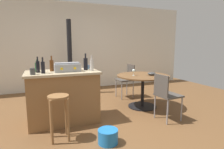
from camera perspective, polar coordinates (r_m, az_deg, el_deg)
name	(u,v)px	position (r m, az deg, el deg)	size (l,w,h in m)	color
ground_plane	(97,118)	(3.65, -4.53, -13.35)	(8.80, 8.80, 0.00)	brown
back_wall	(72,47)	(6.00, -12.35, 8.47)	(8.00, 0.10, 2.70)	silver
kitchen_island	(63,96)	(3.48, -14.81, -6.60)	(1.26, 0.73, 0.93)	olive
wooden_stool	(59,109)	(2.83, -16.18, -10.15)	(0.30, 0.30, 0.68)	olive
dining_table	(143,82)	(4.18, 9.51, -2.45)	(1.15, 1.15, 0.73)	black
folding_chair_near	(127,78)	(4.93, 4.63, -1.04)	(0.42, 0.42, 0.88)	#47423D
folding_chair_far	(166,93)	(3.53, 16.31, -5.61)	(0.43, 0.43, 0.87)	#47423D
wood_stove	(71,75)	(5.46, -12.74, -0.30)	(0.44, 0.45, 2.10)	black
toolbox	(67,67)	(3.34, -13.67, 2.19)	(0.44, 0.25, 0.16)	gray
bottle_0	(52,65)	(3.46, -18.19, 2.75)	(0.07, 0.07, 0.27)	#603314
bottle_1	(37,67)	(3.47, -22.14, 2.17)	(0.08, 0.08, 0.22)	#194C23
bottle_2	(86,64)	(3.46, -8.18, 3.33)	(0.08, 0.08, 0.31)	black
bottle_3	(38,66)	(3.36, -22.00, 2.33)	(0.06, 0.06, 0.27)	black
bottle_4	(92,65)	(3.35, -6.28, 3.01)	(0.07, 0.07, 0.28)	#B7B2AD
bottle_5	(43,67)	(3.22, -20.61, 2.14)	(0.06, 0.06, 0.27)	black
cup_0	(78,67)	(3.59, -10.63, 2.39)	(0.12, 0.09, 0.10)	white
cup_1	(87,67)	(3.60, -7.64, 2.31)	(0.12, 0.08, 0.08)	#4C7099
cup_2	(57,67)	(3.58, -16.73, 2.09)	(0.11, 0.07, 0.10)	white
cup_3	(33,71)	(3.15, -23.37, 0.90)	(0.12, 0.08, 0.10)	#383838
wine_glass	(134,71)	(4.04, 6.73, 1.15)	(0.07, 0.07, 0.14)	silver
serving_bowl	(152,74)	(4.17, 12.20, 0.27)	(0.18, 0.18, 0.07)	#383838
plastic_bucket	(108,136)	(2.77, -1.26, -18.63)	(0.29, 0.29, 0.20)	blue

